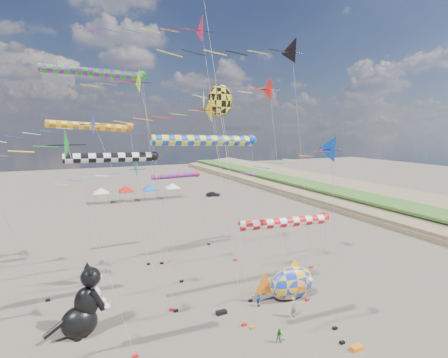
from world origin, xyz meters
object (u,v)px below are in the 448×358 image
object	(u,v)px
person_adult	(294,307)
parked_car	(213,194)
cat_inflatable	(82,300)
child_green	(279,336)
fish_inflatable	(291,283)
child_blue	(258,300)

from	to	relation	value
person_adult	parked_car	size ratio (longest dim) A/B	0.53
cat_inflatable	child_green	xyz separation A→B (m)	(12.77, -7.07, -2.14)
fish_inflatable	parked_car	distance (m)	48.96
fish_inflatable	person_adult	bearing A→B (deg)	-121.43
fish_inflatable	child_green	xyz separation A→B (m)	(-4.66, -5.24, -0.92)
child_blue	parked_car	bearing A→B (deg)	38.00
cat_inflatable	fish_inflatable	xyz separation A→B (m)	(17.43, -1.84, -1.22)
person_adult	child_blue	xyz separation A→B (m)	(-1.75, 2.69, -0.29)
fish_inflatable	child_green	distance (m)	7.07
fish_inflatable	parked_car	world-z (taller)	fish_inflatable
fish_inflatable	child_blue	distance (m)	3.54
cat_inflatable	child_green	size ratio (longest dim) A/B	4.93
cat_inflatable	person_adult	xyz separation A→B (m)	(15.76, -4.57, -1.83)
fish_inflatable	child_blue	world-z (taller)	fish_inflatable
person_adult	cat_inflatable	bearing A→B (deg)	146.28
child_green	person_adult	bearing A→B (deg)	65.70
child_blue	parked_car	distance (m)	49.94
parked_car	fish_inflatable	bearing A→B (deg)	-175.87
person_adult	child_green	bearing A→B (deg)	-157.62
fish_inflatable	child_blue	xyz separation A→B (m)	(-3.42, -0.04, -0.89)
person_adult	child_blue	bearing A→B (deg)	105.52
fish_inflatable	parked_car	bearing A→B (deg)	75.79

